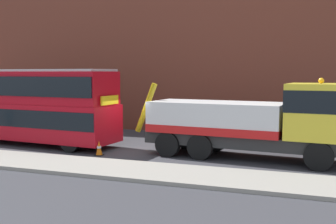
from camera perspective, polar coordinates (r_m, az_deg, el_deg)
ground_plane at (r=20.85m, az=-4.72°, el=-5.29°), size 120.00×120.00×0.00m
near_kerb at (r=17.18m, az=-10.57°, el=-7.44°), size 60.00×2.80×0.15m
building_facade at (r=27.77m, az=1.73°, el=14.12°), size 60.00×1.50×16.00m
recovery_tow_truck at (r=18.80m, az=11.92°, el=-1.14°), size 10.23×3.44×3.67m
double_decker_bus at (r=23.91m, az=-19.19°, el=1.19°), size 11.19×3.54×4.06m
traffic_cone_near_bus at (r=19.72m, az=-9.49°, el=-4.97°), size 0.36×0.36×0.72m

